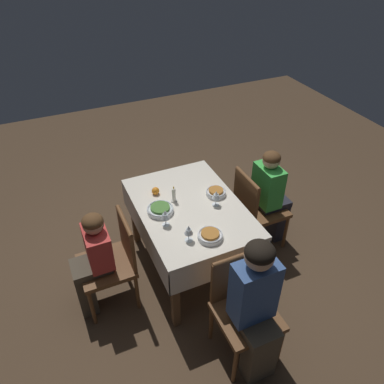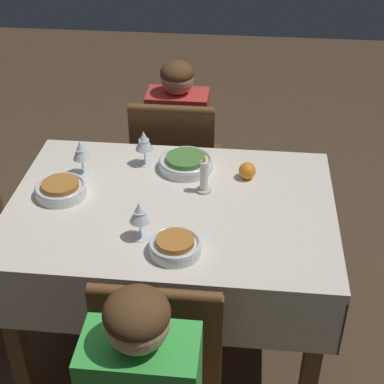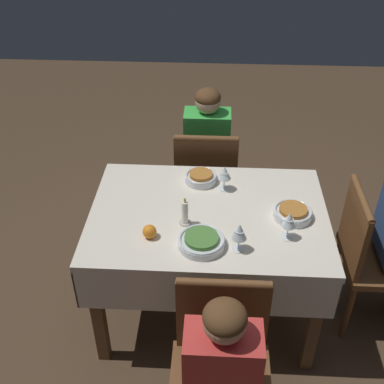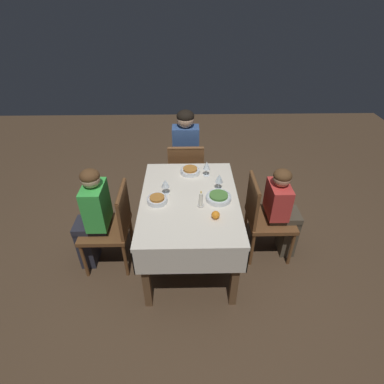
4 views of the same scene
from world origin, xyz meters
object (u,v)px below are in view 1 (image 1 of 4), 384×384
object	(u,v)px
chair_south	(114,258)
bowl_east	(210,235)
person_adult_denim	(257,304)
wine_glass_east	(189,230)
chair_north	(256,206)
person_child_red	(92,260)
dining_table	(189,215)
bowl_north	(216,192)
bowl_south	(160,209)
orange_fruit	(156,191)
chair_east	(243,304)
wine_glass_south	(165,215)
candle_centerpiece	(174,196)
person_child_green	(271,194)
wine_glass_north	(216,195)

from	to	relation	value
chair_south	bowl_east	distance (m)	0.84
person_adult_denim	wine_glass_east	size ratio (longest dim) A/B	7.85
chair_north	person_child_red	size ratio (longest dim) A/B	0.88
dining_table	bowl_north	distance (m)	0.31
chair_south	bowl_south	bearing A→B (deg)	102.65
person_child_red	orange_fruit	bearing A→B (deg)	117.66
bowl_south	orange_fruit	xyz separation A→B (m)	(-0.25, 0.05, 0.01)
chair_east	orange_fruit	distance (m)	1.23
chair_north	person_child_red	distance (m)	1.60
chair_east	chair_north	world-z (taller)	same
chair_south	wine_glass_south	size ratio (longest dim) A/B	5.61
chair_east	wine_glass_east	bearing A→B (deg)	111.32
chair_east	bowl_east	xyz separation A→B (m)	(-0.47, -0.04, 0.29)
chair_south	wine_glass_east	world-z (taller)	wine_glass_east
bowl_east	bowl_north	distance (m)	0.56
wine_glass_south	candle_centerpiece	distance (m)	0.32
bowl_south	wine_glass_south	distance (m)	0.19
chair_north	bowl_east	size ratio (longest dim) A/B	4.38
chair_east	person_child_red	distance (m)	1.23
chair_south	person_child_red	bearing A→B (deg)	-90.00
chair_north	bowl_south	size ratio (longest dim) A/B	3.84
bowl_north	dining_table	bearing A→B (deg)	-79.68
chair_south	wine_glass_south	world-z (taller)	wine_glass_south
chair_east	person_adult_denim	world-z (taller)	person_adult_denim
wine_glass_east	wine_glass_south	xyz separation A→B (m)	(-0.24, -0.10, 0.00)
person_child_red	person_adult_denim	bearing A→B (deg)	43.18
bowl_north	wine_glass_south	xyz separation A→B (m)	(0.20, -0.55, 0.08)
person_child_red	person_child_green	bearing A→B (deg)	93.52
chair_south	bowl_east	world-z (taller)	chair_south
person_child_red	bowl_east	distance (m)	0.96
bowl_north	bowl_south	xyz separation A→B (m)	(0.02, -0.53, -0.00)
chair_east	wine_glass_south	world-z (taller)	wine_glass_south
chair_east	candle_centerpiece	world-z (taller)	candle_centerpiece
person_child_green	bowl_north	bearing A→B (deg)	88.17
person_child_red	bowl_east	size ratio (longest dim) A/B	4.97
chair_east	candle_centerpiece	size ratio (longest dim) A/B	5.42
bowl_east	chair_east	bearing A→B (deg)	5.09
person_adult_denim	candle_centerpiece	bearing A→B (deg)	96.07
wine_glass_east	candle_centerpiece	world-z (taller)	candle_centerpiece
person_adult_denim	bowl_east	size ratio (longest dim) A/B	6.00
chair_north	bowl_east	bearing A→B (deg)	122.13
person_adult_denim	orange_fruit	size ratio (longest dim) A/B	17.31
person_child_red	orange_fruit	distance (m)	0.80
person_child_green	wine_glass_east	size ratio (longest dim) A/B	7.06
bowl_east	wine_glass_north	bearing A→B (deg)	147.08
wine_glass_south	person_adult_denim	bearing A→B (deg)	18.36
bowl_east	wine_glass_east	bearing A→B (deg)	-105.68
bowl_north	bowl_south	distance (m)	0.53
dining_table	person_child_red	xyz separation A→B (m)	(0.08, -0.88, -0.10)
chair_south	wine_glass_north	bearing A→B (deg)	89.92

